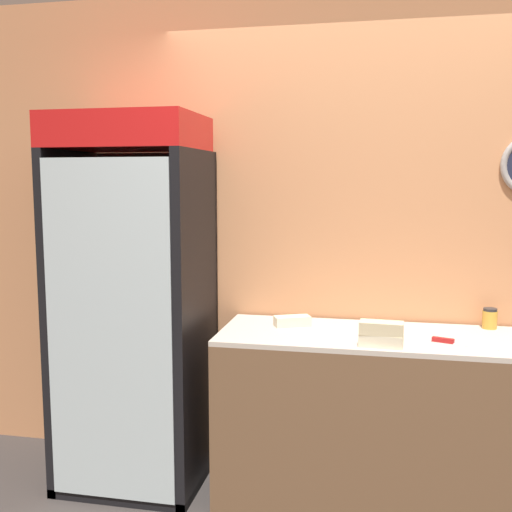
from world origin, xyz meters
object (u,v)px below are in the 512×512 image
(sandwich_stack_middle, at_px, (381,328))
(beverage_cooler, at_px, (138,284))
(sandwich_stack_bottom, at_px, (381,340))
(condiment_jar, at_px, (490,319))
(chefs_knife, at_px, (455,342))
(sandwich_flat_left, at_px, (292,321))

(sandwich_stack_middle, bearing_deg, beverage_cooler, 169.07)
(sandwich_stack_bottom, distance_m, condiment_jar, 0.73)
(sandwich_stack_middle, distance_m, condiment_jar, 0.73)
(beverage_cooler, distance_m, sandwich_stack_middle, 1.35)
(condiment_jar, bearing_deg, chefs_knife, -120.98)
(chefs_knife, distance_m, condiment_jar, 0.42)
(chefs_knife, xyz_separation_m, condiment_jar, (0.21, 0.36, 0.05))
(sandwich_flat_left, distance_m, chefs_knife, 0.84)
(chefs_knife, relative_size, condiment_jar, 2.77)
(sandwich_stack_bottom, height_order, sandwich_stack_middle, sandwich_stack_middle)
(sandwich_stack_middle, xyz_separation_m, sandwich_flat_left, (-0.46, 0.31, -0.06))
(sandwich_stack_bottom, distance_m, sandwich_flat_left, 0.56)
(sandwich_stack_bottom, xyz_separation_m, condiment_jar, (0.56, 0.47, 0.02))
(beverage_cooler, distance_m, sandwich_flat_left, 0.87)
(beverage_cooler, distance_m, chefs_knife, 1.68)
(beverage_cooler, relative_size, condiment_jar, 18.56)
(beverage_cooler, bearing_deg, sandwich_stack_bottom, -10.93)
(sandwich_flat_left, bearing_deg, beverage_cooler, -176.14)
(chefs_knife, bearing_deg, beverage_cooler, 175.17)
(sandwich_stack_bottom, height_order, condiment_jar, condiment_jar)
(sandwich_stack_middle, height_order, condiment_jar, sandwich_stack_middle)
(sandwich_stack_middle, xyz_separation_m, condiment_jar, (0.56, 0.47, -0.04))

